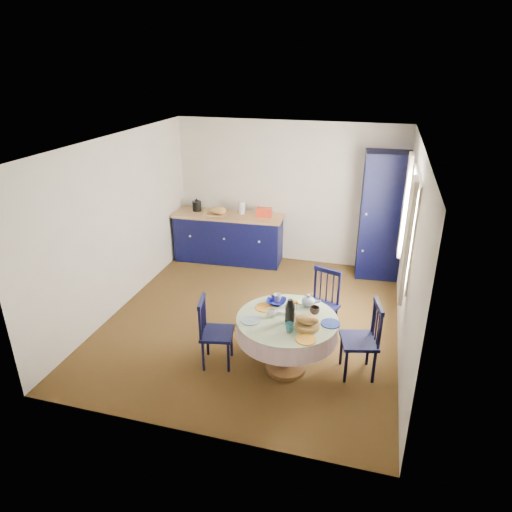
% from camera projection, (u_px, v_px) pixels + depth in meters
% --- Properties ---
extents(floor, '(4.50, 4.50, 0.00)m').
position_uv_depth(floor, '(253.00, 319.00, 6.55)').
color(floor, black).
rests_on(floor, ground).
extents(ceiling, '(4.50, 4.50, 0.00)m').
position_uv_depth(ceiling, '(253.00, 142.00, 5.55)').
color(ceiling, white).
rests_on(ceiling, wall_back).
extents(wall_back, '(4.00, 0.02, 2.50)m').
position_uv_depth(wall_back, '(288.00, 193.00, 8.04)').
color(wall_back, beige).
rests_on(wall_back, floor).
extents(wall_left, '(0.02, 4.50, 2.50)m').
position_uv_depth(wall_left, '(119.00, 224.00, 6.54)').
color(wall_left, beige).
rests_on(wall_left, floor).
extents(wall_right, '(0.02, 4.50, 2.50)m').
position_uv_depth(wall_right, '(410.00, 254.00, 5.56)').
color(wall_right, beige).
rests_on(wall_right, floor).
extents(window, '(0.10, 1.74, 1.45)m').
position_uv_depth(window, '(409.00, 224.00, 5.73)').
color(window, white).
rests_on(window, wall_right).
extents(kitchen_counter, '(2.00, 0.72, 1.12)m').
position_uv_depth(kitchen_counter, '(229.00, 237.00, 8.29)').
color(kitchen_counter, black).
rests_on(kitchen_counter, floor).
extents(pantry_cabinet, '(0.78, 0.59, 2.11)m').
position_uv_depth(pantry_cabinet, '(383.00, 216.00, 7.49)').
color(pantry_cabinet, black).
rests_on(pantry_cabinet, floor).
extents(dining_table, '(1.19, 1.17, 0.99)m').
position_uv_depth(dining_table, '(288.00, 327.00, 5.26)').
color(dining_table, '#583819').
rests_on(dining_table, floor).
extents(chair_left, '(0.45, 0.46, 0.88)m').
position_uv_depth(chair_left, '(214.00, 332.00, 5.44)').
color(chair_left, black).
rests_on(chair_left, floor).
extents(chair_far, '(0.53, 0.52, 0.94)m').
position_uv_depth(chair_far, '(321.00, 305.00, 5.97)').
color(chair_far, black).
rests_on(chair_far, floor).
extents(chair_right, '(0.49, 0.50, 0.94)m').
position_uv_depth(chair_right, '(363.00, 339.00, 5.24)').
color(chair_right, black).
rests_on(chair_right, floor).
extents(mug_a, '(0.11, 0.11, 0.09)m').
position_uv_depth(mug_a, '(272.00, 312.00, 5.25)').
color(mug_a, silver).
rests_on(mug_a, dining_table).
extents(mug_b, '(0.11, 0.11, 0.10)m').
position_uv_depth(mug_b, '(290.00, 328.00, 4.94)').
color(mug_b, '#285D69').
rests_on(mug_b, dining_table).
extents(mug_c, '(0.12, 0.12, 0.09)m').
position_uv_depth(mug_c, '(315.00, 310.00, 5.29)').
color(mug_c, black).
rests_on(mug_c, dining_table).
extents(mug_d, '(0.10, 0.10, 0.09)m').
position_uv_depth(mug_d, '(278.00, 298.00, 5.57)').
color(mug_d, silver).
rests_on(mug_d, dining_table).
extents(cobalt_bowl, '(0.24, 0.24, 0.06)m').
position_uv_depth(cobalt_bowl, '(276.00, 302.00, 5.51)').
color(cobalt_bowl, navy).
rests_on(cobalt_bowl, dining_table).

